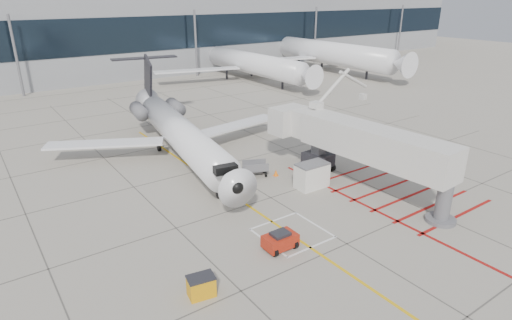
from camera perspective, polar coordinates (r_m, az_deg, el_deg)
ground_plane at (r=30.52m, az=6.55°, el=-7.75°), size 260.00×260.00×0.00m
regional_jet at (r=38.25m, az=-9.16°, el=4.80°), size 29.13×34.42×8.10m
jet_bridge at (r=33.97m, az=15.34°, el=1.26°), size 9.55×18.23×7.09m
pushback_tug at (r=26.80m, az=3.24°, el=-10.60°), size 2.08×1.30×1.21m
spill_bin at (r=23.30m, az=-7.32°, el=-16.33°), size 1.50×1.13×1.18m
baggage_cart at (r=36.90m, az=-0.08°, el=-1.13°), size 2.44×2.05×1.32m
ground_power_unit at (r=34.87m, az=7.45°, el=-2.04°), size 2.64×1.57×2.07m
cone_nose at (r=33.23m, az=-3.58°, el=-4.67°), size 0.31×0.31×0.43m
cone_side at (r=37.03m, az=2.67°, el=-1.71°), size 0.41×0.41×0.56m
terminal_building at (r=94.29m, az=-18.37°, el=15.60°), size 180.00×28.00×14.00m
terminal_glass_band at (r=80.95m, az=-15.29°, el=15.84°), size 180.00×0.10×6.00m
bg_aircraft_c at (r=79.41m, az=-1.52°, el=14.68°), size 33.31×37.01×11.10m
bg_aircraft_d at (r=90.51m, az=8.42°, el=15.92°), size 39.28×43.65×13.09m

